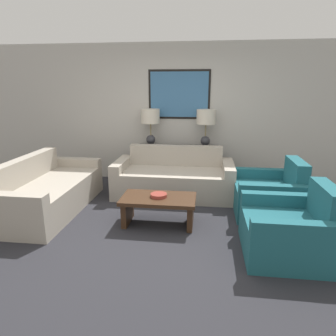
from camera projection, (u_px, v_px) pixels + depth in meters
ground_plane at (163, 230)px, 3.99m from camera, size 20.00×20.00×0.00m
back_wall at (179, 114)px, 5.86m from camera, size 8.16×0.12×2.65m
console_table at (178, 165)px, 5.85m from camera, size 1.58×0.38×0.74m
table_lamp_left at (151, 120)px, 5.69m from camera, size 0.35×0.35×0.70m
table_lamp_right at (206, 121)px, 5.56m from camera, size 0.35×0.35×0.70m
couch_by_back_wall at (174, 179)px, 5.24m from camera, size 2.03×0.93×0.82m
couch_by_side at (48, 192)px, 4.57m from camera, size 0.93×2.03×0.82m
coffee_table at (159, 205)px, 4.09m from camera, size 1.01×0.56×0.40m
decorative_bowl at (159, 195)px, 4.07m from camera, size 0.22×0.22×0.05m
armchair_near_back_wall at (270, 196)px, 4.45m from camera, size 0.94×0.96×0.83m
armchair_near_camera at (290, 231)px, 3.35m from camera, size 0.94×0.96×0.83m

